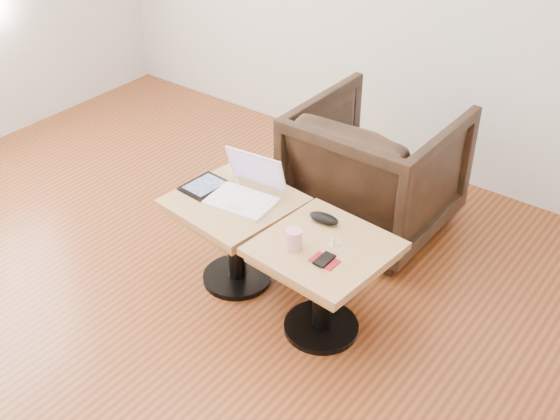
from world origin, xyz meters
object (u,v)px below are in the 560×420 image
Objects in this scene: side_table_left at (235,220)px; armchair at (376,169)px; side_table_right at (324,268)px; laptop at (246,191)px; striped_cup at (294,239)px.

side_table_left is 0.74× the size of armchair.
side_table_left is 0.55m from side_table_right.
armchair is (0.25, 0.80, -0.17)m from laptop.
armchair reaches higher than side_table_right.
armchair is at bearing 77.21° from side_table_left.
side_table_right is 1.73× the size of laptop.
side_table_left is at bearing 162.99° from striped_cup.
armchair is (-0.16, 0.98, -0.17)m from striped_cup.
laptop is (-0.51, 0.08, 0.17)m from side_table_right.
laptop reaches higher than side_table_left.
armchair is (0.29, 0.84, 0.00)m from side_table_left.
striped_cup is at bearing -10.55° from side_table_left.
laptop is 0.42× the size of armchair.
laptop is (0.04, 0.04, 0.17)m from side_table_left.
side_table_left is 0.18m from laptop.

